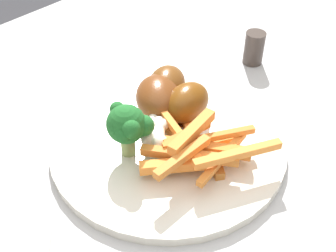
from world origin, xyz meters
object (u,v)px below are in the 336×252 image
(dining_table, at_px, (210,184))
(carrot_fries_pile, at_px, (199,147))
(chicken_drumstick_far, at_px, (158,99))
(chicken_drumstick_extra, at_px, (184,105))
(chicken_drumstick_near, at_px, (164,89))
(pepper_shaker, at_px, (254,48))
(dinner_plate, at_px, (168,142))
(broccoli_floret_front, at_px, (128,126))

(dining_table, bearing_deg, carrot_fries_pile, 17.48)
(chicken_drumstick_far, xyz_separation_m, chicken_drumstick_extra, (-0.01, 0.03, -0.00))
(chicken_drumstick_near, bearing_deg, carrot_fries_pile, 63.09)
(pepper_shaker, bearing_deg, chicken_drumstick_extra, 6.12)
(dining_table, relative_size, carrot_fries_pile, 6.86)
(dinner_plate, distance_m, carrot_fries_pile, 0.05)
(chicken_drumstick_near, height_order, pepper_shaker, chicken_drumstick_near)
(chicken_drumstick_far, height_order, pepper_shaker, chicken_drumstick_far)
(dinner_plate, xyz_separation_m, pepper_shaker, (-0.22, -0.03, 0.02))
(chicken_drumstick_far, bearing_deg, chicken_drumstick_extra, 113.85)
(dinner_plate, relative_size, chicken_drumstick_near, 2.33)
(chicken_drumstick_extra, bearing_deg, pepper_shaker, -173.88)
(chicken_drumstick_near, distance_m, pepper_shaker, 0.18)
(broccoli_floret_front, bearing_deg, dinner_plate, 162.50)
(carrot_fries_pile, height_order, chicken_drumstick_extra, same)
(broccoli_floret_front, xyz_separation_m, carrot_fries_pile, (-0.05, 0.06, -0.03))
(dinner_plate, xyz_separation_m, chicken_drumstick_far, (-0.03, -0.04, 0.03))
(dining_table, xyz_separation_m, broccoli_floret_front, (0.11, -0.04, 0.15))
(dinner_plate, height_order, chicken_drumstick_far, chicken_drumstick_far)
(broccoli_floret_front, bearing_deg, pepper_shaker, -176.97)
(carrot_fries_pile, relative_size, chicken_drumstick_extra, 1.25)
(carrot_fries_pile, bearing_deg, chicken_drumstick_near, -116.91)
(broccoli_floret_front, distance_m, carrot_fries_pile, 0.08)
(chicken_drumstick_far, bearing_deg, dinner_plate, 57.21)
(chicken_drumstick_near, bearing_deg, broccoli_floret_front, 20.59)
(dining_table, bearing_deg, broccoli_floret_front, -22.61)
(broccoli_floret_front, distance_m, chicken_drumstick_extra, 0.09)
(broccoli_floret_front, xyz_separation_m, pepper_shaker, (-0.27, -0.01, -0.03))
(dinner_plate, distance_m, chicken_drumstick_extra, 0.05)
(broccoli_floret_front, xyz_separation_m, chicken_drumstick_extra, (-0.09, 0.01, -0.02))
(broccoli_floret_front, distance_m, pepper_shaker, 0.27)
(pepper_shaker, bearing_deg, carrot_fries_pile, 18.86)
(dining_table, height_order, carrot_fries_pile, carrot_fries_pile)
(chicken_drumstick_near, xyz_separation_m, chicken_drumstick_extra, (0.01, 0.04, 0.00))
(dining_table, height_order, dinner_plate, dinner_plate)
(broccoli_floret_front, xyz_separation_m, chicken_drumstick_far, (-0.08, -0.03, -0.02))
(dining_table, distance_m, broccoli_floret_front, 0.19)
(dining_table, bearing_deg, pepper_shaker, -160.67)
(dinner_plate, distance_m, pepper_shaker, 0.23)
(chicken_drumstick_near, bearing_deg, dinner_plate, 46.39)
(carrot_fries_pile, height_order, chicken_drumstick_near, carrot_fries_pile)
(dining_table, bearing_deg, dinner_plate, -26.67)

